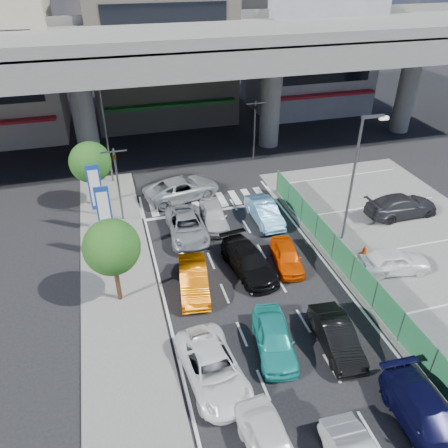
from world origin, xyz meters
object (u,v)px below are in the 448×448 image
object	(u,v)px
wagon_silver_front_left	(187,227)
parked_sedan_dgrey	(402,206)
traffic_light_right	(255,116)
street_lamp_right	(357,170)
sedan_white_front_mid	(214,216)
taxi_orange_right	(287,256)
minivan_navy_back	(428,419)
kei_truck_front_right	(264,212)
hatch_black_mid_right	(337,336)
signboard_near	(105,213)
taxi_teal_mid	(274,338)
street_lamp_left	(107,124)
traffic_cone	(365,249)
parked_sedan_white	(394,261)
signboard_far	(96,190)
sedan_white_mid_left	(213,369)
traffic_light_left	(116,167)
tree_near	(112,247)
van_white_back_left	(272,448)
crossing_wagon_silver	(182,188)
taxi_orange_left	(194,280)
sedan_black_mid	(249,261)
tree_far	(90,162)

from	to	relation	value
wagon_silver_front_left	parked_sedan_dgrey	size ratio (longest dim) A/B	0.98
traffic_light_right	street_lamp_right	distance (m)	13.13
sedan_white_front_mid	taxi_orange_right	bearing A→B (deg)	-56.51
minivan_navy_back	kei_truck_front_right	distance (m)	15.99
hatch_black_mid_right	wagon_silver_front_left	world-z (taller)	wagon_silver_front_left
signboard_near	taxi_teal_mid	size ratio (longest dim) A/B	1.16
street_lamp_left	traffic_cone	world-z (taller)	street_lamp_left
signboard_near	parked_sedan_white	size ratio (longest dim) A/B	1.16
traffic_light_right	signboard_near	bearing A→B (deg)	-139.09
signboard_far	sedan_white_mid_left	distance (m)	13.94
parked_sedan_white	taxi_teal_mid	bearing A→B (deg)	121.09
traffic_light_left	tree_near	size ratio (longest dim) A/B	1.08
van_white_back_left	crossing_wagon_silver	size ratio (longest dim) A/B	0.74
van_white_back_left	sedan_white_front_mid	size ratio (longest dim) A/B	1.00
van_white_back_left	taxi_orange_left	size ratio (longest dim) A/B	0.97
traffic_light_right	sedan_white_mid_left	distance (m)	23.22
signboard_near	tree_near	world-z (taller)	tree_near
crossing_wagon_silver	minivan_navy_back	bearing A→B (deg)	-179.12
sedan_black_mid	parked_sedan_white	world-z (taller)	parked_sedan_white
hatch_black_mid_right	traffic_cone	bearing A→B (deg)	54.64
street_lamp_left	taxi_teal_mid	xyz separation A→B (m)	(5.85, -19.27, -4.08)
traffic_light_right	parked_sedan_white	world-z (taller)	traffic_light_right
sedan_black_mid	parked_sedan_dgrey	bearing A→B (deg)	5.80
signboard_far	taxi_teal_mid	world-z (taller)	signboard_far
van_white_back_left	sedan_white_mid_left	size ratio (longest dim) A/B	0.84
traffic_light_left	van_white_back_left	distance (m)	18.72
minivan_navy_back	kei_truck_front_right	xyz separation A→B (m)	(-0.67, 15.98, 0.00)
signboard_near	van_white_back_left	distance (m)	15.02
signboard_near	sedan_white_front_mid	xyz separation A→B (m)	(6.76, 1.84, -2.37)
wagon_silver_front_left	tree_near	bearing A→B (deg)	-130.67
hatch_black_mid_right	minivan_navy_back	bearing A→B (deg)	-69.12
sedan_white_mid_left	crossing_wagon_silver	xyz separation A→B (m)	(1.84, 16.21, 0.09)
hatch_black_mid_right	traffic_cone	distance (m)	7.93
sedan_white_front_mid	parked_sedan_dgrey	distance (m)	12.84
sedan_black_mid	wagon_silver_front_left	size ratio (longest dim) A/B	0.96
sedan_white_front_mid	parked_sedan_white	distance (m)	11.40
signboard_near	sedan_white_mid_left	world-z (taller)	signboard_near
tree_near	sedan_white_mid_left	world-z (taller)	tree_near
signboard_near	minivan_navy_back	world-z (taller)	signboard_near
street_lamp_left	hatch_black_mid_right	world-z (taller)	street_lamp_left
street_lamp_left	kei_truck_front_right	bearing A→B (deg)	-42.76
tree_far	parked_sedan_white	xyz separation A→B (m)	(15.86, -12.28, -2.64)
traffic_light_left	tree_near	bearing A→B (deg)	-95.71
sedan_black_mid	kei_truck_front_right	size ratio (longest dim) A/B	1.14
tree_near	tree_far	world-z (taller)	same
signboard_far	signboard_near	bearing A→B (deg)	-82.41
signboard_near	sedan_white_front_mid	world-z (taller)	signboard_near
tree_far	taxi_orange_right	size ratio (longest dim) A/B	1.33
signboard_near	crossing_wagon_silver	size ratio (longest dim) A/B	0.85
traffic_light_right	minivan_navy_back	world-z (taller)	traffic_light_right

